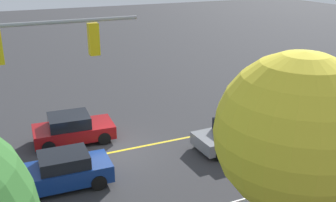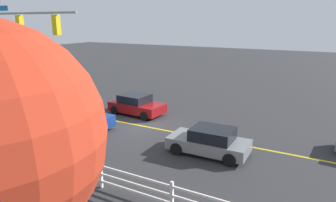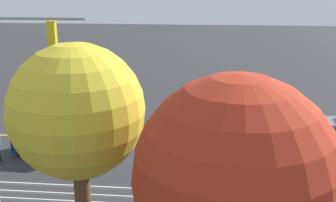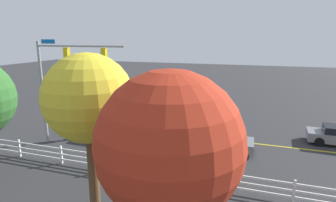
# 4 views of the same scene
# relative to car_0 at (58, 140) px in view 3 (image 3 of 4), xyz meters

# --- Properties ---
(ground_plane) EXTENTS (120.00, 120.00, 0.00)m
(ground_plane) POSITION_rel_car_0_xyz_m (-2.89, -2.06, -0.70)
(ground_plane) COLOR #2D2D30
(lane_center_stripe) EXTENTS (28.00, 0.16, 0.01)m
(lane_center_stripe) POSITION_rel_car_0_xyz_m (-6.89, -2.06, -0.70)
(lane_center_stripe) COLOR gold
(lane_center_stripe) RESTS_ON ground_plane
(car_0) EXTENTS (4.16, 1.93, 1.45)m
(car_0) POSITION_rel_car_0_xyz_m (0.00, 0.00, 0.00)
(car_0) COLOR navy
(car_0) RESTS_ON ground_plane
(car_1) EXTENTS (4.04, 2.23, 1.45)m
(car_1) POSITION_rel_car_0_xyz_m (-1.32, -4.06, 0.00)
(car_1) COLOR maroon
(car_1) RESTS_ON ground_plane
(car_2) EXTENTS (4.08, 2.05, 1.40)m
(car_2) POSITION_rel_car_0_xyz_m (-8.51, -0.16, -0.02)
(car_2) COLOR slate
(car_2) RESTS_ON ground_plane
(white_rail_fence) EXTENTS (26.10, 0.10, 1.15)m
(white_rail_fence) POSITION_rel_car_0_xyz_m (-5.89, 5.04, -0.10)
(white_rail_fence) COLOR white
(white_rail_fence) RESTS_ON ground_plane
(tree_1) EXTENTS (4.50, 4.50, 6.69)m
(tree_1) POSITION_rel_car_0_xyz_m (-8.07, 10.45, 3.73)
(tree_1) COLOR brown
(tree_1) RESTS_ON ground_plane
(tree_2) EXTENTS (3.66, 3.66, 6.98)m
(tree_2) POSITION_rel_car_0_xyz_m (-3.99, 8.49, 4.39)
(tree_2) COLOR brown
(tree_2) RESTS_ON ground_plane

